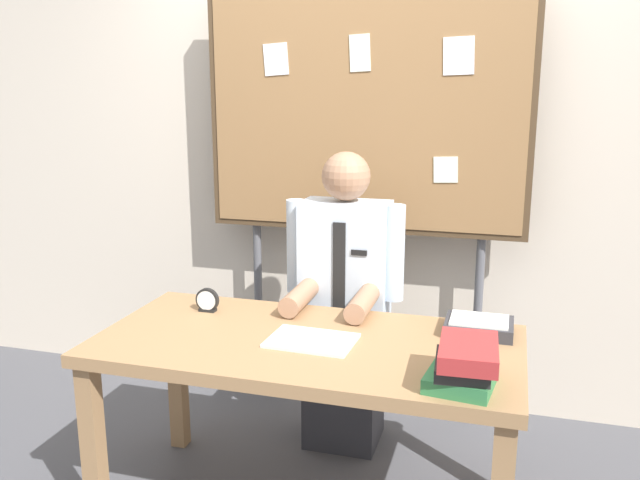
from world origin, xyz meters
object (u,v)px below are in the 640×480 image
at_px(book_stack, 464,365).
at_px(paper_tray, 479,326).
at_px(desk, 307,362).
at_px(bulletin_board, 364,118).
at_px(open_notebook, 312,341).
at_px(person, 344,313).
at_px(desk_clock, 207,301).

xyz_separation_m(book_stack, paper_tray, (0.02, 0.50, -0.05)).
height_order(desk, bulletin_board, bulletin_board).
bearing_deg(open_notebook, paper_tray, 24.46).
height_order(desk, open_notebook, open_notebook).
xyz_separation_m(desk, bulletin_board, (0.00, 0.95, 0.88)).
xyz_separation_m(desk, person, (0.00, 0.58, 0.00)).
distance_m(book_stack, open_notebook, 0.63).
bearing_deg(person, book_stack, -54.01).
relative_size(person, paper_tray, 5.41).
bearing_deg(paper_tray, book_stack, -92.33).
relative_size(desk, desk_clock, 15.82).
distance_m(desk, paper_tray, 0.69).
bearing_deg(book_stack, bulletin_board, 116.74).
bearing_deg(desk, desk_clock, 159.29).
relative_size(book_stack, open_notebook, 0.87).
xyz_separation_m(bulletin_board, paper_tray, (0.63, -0.70, -0.76)).
bearing_deg(person, desk, -90.00).
distance_m(person, paper_tray, 0.72).
distance_m(person, open_notebook, 0.61).
height_order(person, open_notebook, person).
relative_size(book_stack, desk_clock, 2.76).
distance_m(open_notebook, desk_clock, 0.57).
height_order(bulletin_board, desk_clock, bulletin_board).
bearing_deg(person, open_notebook, -87.67).
xyz_separation_m(person, bulletin_board, (0.00, 0.37, 0.88)).
distance_m(bulletin_board, desk_clock, 1.18).
xyz_separation_m(person, desk_clock, (-0.51, -0.39, 0.14)).
relative_size(open_notebook, desk_clock, 3.17).
distance_m(person, desk_clock, 0.66).
bearing_deg(paper_tray, person, 152.09).
relative_size(desk_clock, paper_tray, 0.39).
bearing_deg(open_notebook, desk_clock, 158.29).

